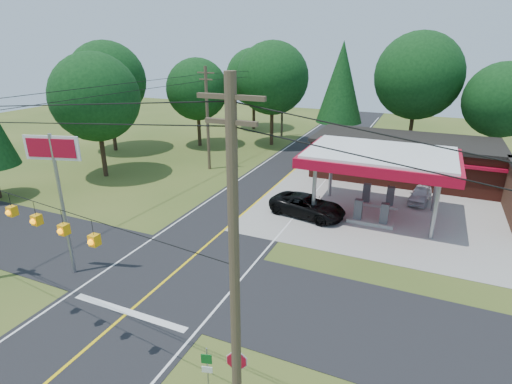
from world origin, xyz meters
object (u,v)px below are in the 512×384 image
at_px(gas_canopy, 380,159).
at_px(octagonal_stop_sign, 237,365).
at_px(big_stop_sign, 56,171).
at_px(suv_car, 307,206).
at_px(sedan_car, 420,195).

height_order(gas_canopy, octagonal_stop_sign, gas_canopy).
relative_size(gas_canopy, big_stop_sign, 1.34).
distance_m(gas_canopy, big_stop_sign, 20.70).
xyz_separation_m(gas_canopy, suv_car, (-4.50, -2.25, -3.49)).
height_order(big_stop_sign, octagonal_stop_sign, big_stop_sign).
distance_m(sedan_car, octagonal_stop_sign, 23.57).
distance_m(suv_car, big_stop_sign, 16.82).
bearing_deg(gas_canopy, sedan_car, 53.13).
bearing_deg(sedan_car, big_stop_sign, -124.76).
distance_m(sedan_car, big_stop_sign, 26.16).
xyz_separation_m(gas_canopy, octagonal_stop_sign, (-2.00, -19.01, -2.60)).
bearing_deg(suv_car, big_stop_sign, 153.74).
xyz_separation_m(big_stop_sign, octagonal_stop_sign, (12.15, -4.00, -4.32)).
bearing_deg(gas_canopy, suv_car, -153.43).
distance_m(suv_car, sedan_car, 9.76).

